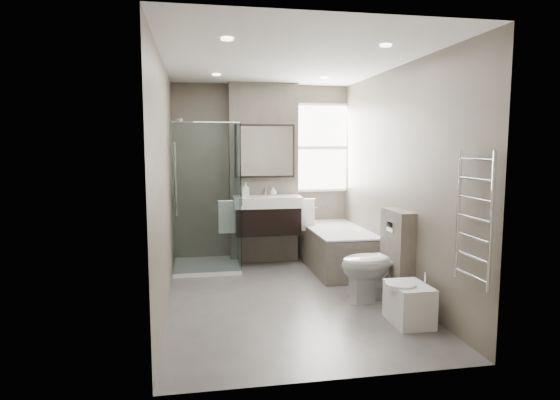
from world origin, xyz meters
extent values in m
cube|color=#595451|center=(0.00, 0.00, -0.03)|extent=(2.65, 3.85, 0.05)
cube|color=silver|center=(0.00, 0.00, 2.62)|extent=(2.65, 3.85, 0.05)
cube|color=#655C4E|center=(0.00, 1.92, 1.30)|extent=(2.65, 0.05, 2.60)
cube|color=#655C4E|center=(0.00, -1.92, 1.30)|extent=(2.65, 0.05, 2.60)
cube|color=#655C4E|center=(-1.32, 0.00, 1.30)|extent=(0.05, 3.85, 2.60)
cube|color=#655C4E|center=(1.32, 0.00, 1.30)|extent=(0.05, 3.85, 2.60)
cube|color=#60574B|center=(0.00, 1.77, 1.30)|extent=(1.00, 0.25, 2.60)
cube|color=black|center=(0.00, 1.42, 0.66)|extent=(0.90, 0.45, 0.38)
cube|color=white|center=(0.00, 1.42, 0.92)|extent=(0.95, 0.47, 0.15)
cylinder|color=silver|center=(0.00, 1.59, 1.06)|extent=(0.03, 0.03, 0.12)
cylinder|color=silver|center=(0.00, 1.53, 1.11)|extent=(0.02, 0.12, 0.02)
cube|color=black|center=(0.00, 1.62, 1.63)|extent=(0.86, 0.06, 0.76)
cube|color=white|center=(0.00, 1.58, 1.63)|extent=(0.80, 0.02, 0.70)
cube|color=silver|center=(-0.56, 1.40, 0.72)|extent=(0.24, 0.06, 0.44)
cube|color=silver|center=(0.56, 1.40, 0.72)|extent=(0.24, 0.06, 0.44)
cube|color=white|center=(-0.85, 1.45, 0.03)|extent=(0.90, 0.90, 0.06)
cube|color=white|center=(-0.85, 1.01, 1.03)|extent=(0.88, 0.01, 1.94)
cube|color=white|center=(-0.41, 1.45, 1.03)|extent=(0.01, 0.88, 1.94)
cylinder|color=silver|center=(-1.25, 1.45, 1.25)|extent=(0.02, 0.02, 1.00)
cube|color=#60574B|center=(0.93, 1.10, 0.28)|extent=(0.75, 1.60, 0.55)
cube|color=white|center=(0.93, 1.10, 0.56)|extent=(0.75, 1.60, 0.03)
cube|color=white|center=(0.93, 1.10, 0.49)|extent=(0.61, 1.42, 0.12)
cube|color=white|center=(0.90, 1.88, 1.67)|extent=(0.98, 0.04, 1.33)
cube|color=white|center=(0.90, 1.85, 1.67)|extent=(0.90, 0.01, 1.25)
cube|color=white|center=(0.90, 1.85, 1.68)|extent=(0.90, 0.01, 0.05)
imported|color=white|center=(0.97, -0.25, 0.41)|extent=(0.85, 0.54, 0.82)
cube|color=#60574B|center=(1.21, -0.25, 0.50)|extent=(0.18, 0.55, 1.00)
cube|color=silver|center=(1.11, -0.25, 0.82)|extent=(0.01, 0.16, 0.11)
cube|color=white|center=(1.02, -0.97, 0.19)|extent=(0.35, 0.48, 0.38)
cylinder|color=white|center=(0.92, -0.97, 0.38)|extent=(0.29, 0.29, 0.05)
cylinder|color=silver|center=(1.18, -0.97, 0.45)|extent=(0.02, 0.02, 0.10)
cylinder|color=silver|center=(1.25, -1.83, 1.12)|extent=(0.03, 0.03, 1.10)
cylinder|color=silver|center=(1.25, -1.37, 1.12)|extent=(0.03, 0.03, 1.10)
cube|color=silver|center=(1.25, -1.60, 1.12)|extent=(0.02, 0.46, 1.00)
imported|color=white|center=(-0.30, 1.42, 1.10)|extent=(0.09, 0.09, 0.20)
imported|color=white|center=(0.11, 1.51, 1.06)|extent=(0.09, 0.09, 0.12)
camera|label=1|loc=(-0.98, -5.03, 1.71)|focal=30.00mm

